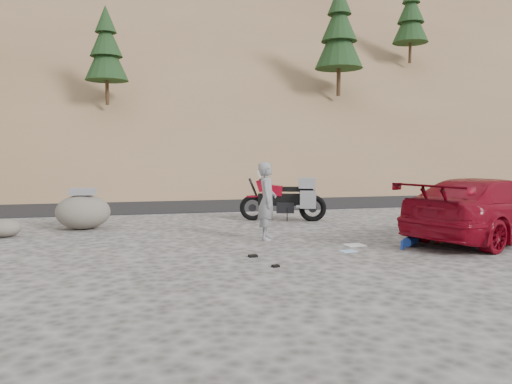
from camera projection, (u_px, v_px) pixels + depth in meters
ground at (263, 241)px, 11.04m from camera, size 140.00×140.00×0.00m
road at (208, 202)px, 19.77m from camera, size 120.00×7.00×0.05m
hillside at (163, 61)px, 49.80m from camera, size 120.00×73.00×46.72m
motorcycle at (287, 199)px, 14.30m from camera, size 2.42×1.15×1.48m
man at (267, 240)px, 11.24m from camera, size 0.60×0.74×1.75m
red_car at (489, 240)px, 11.15m from camera, size 5.20×3.73×1.40m
boulder at (83, 211)px, 12.76m from camera, size 1.71×1.61×1.07m
small_rock at (5, 228)px, 11.59m from camera, size 0.89×0.86×0.42m
gear_white_cloth at (355, 245)px, 10.55m from camera, size 0.42×0.38×0.01m
gear_blue_mat at (410, 241)px, 10.52m from camera, size 0.50×0.48×0.20m
gear_bottle at (402, 245)px, 10.07m from camera, size 0.07×0.07×0.19m
gear_funnel at (438, 239)px, 10.83m from camera, size 0.17×0.17×0.16m
gear_glove_a at (253, 256)px, 9.36m from camera, size 0.18×0.14×0.05m
gear_glove_b at (276, 266)px, 8.54m from camera, size 0.14×0.12×0.04m
gear_blue_cloth at (348, 251)px, 9.89m from camera, size 0.35×0.29×0.01m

